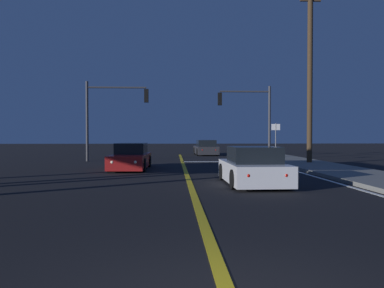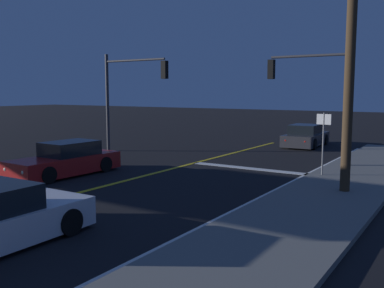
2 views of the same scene
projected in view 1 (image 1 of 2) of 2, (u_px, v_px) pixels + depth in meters
The scene contains 11 objects.
sidewalk_right at pixel (366, 176), 15.37m from camera, with size 3.20×41.56×0.15m, color slate.
lane_line_center at pixel (188, 179), 15.02m from camera, with size 0.20×39.25×0.01m, color gold.
lane_line_edge_right at pixel (321, 178), 15.28m from camera, with size 0.16×39.25×0.01m, color white.
stop_bar at pixel (224, 162), 25.19m from camera, with size 5.59×0.50×0.01m, color white.
car_side_waiting_red at pixel (131, 158), 19.59m from camera, with size 1.91×4.66×1.34m.
car_mid_block_white at pixel (253, 168), 13.45m from camera, with size 2.02×4.22×1.34m.
car_parked_curb_charcoal at pixel (206, 148), 34.12m from camera, with size 2.07×4.46×1.34m.
traffic_signal_near_right at pixel (250, 110), 27.51m from camera, with size 3.86×0.28×5.32m.
traffic_signal_far_left at pixel (110, 108), 25.64m from camera, with size 4.20×0.28×5.38m.
utility_pole_right at pixel (310, 68), 22.47m from camera, with size 1.47×0.31×11.10m.
street_sign_corner at pixel (276, 136), 24.81m from camera, with size 0.56×0.08×2.54m.
Camera 1 is at (-0.59, -3.43, 1.72)m, focal length 35.60 mm.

